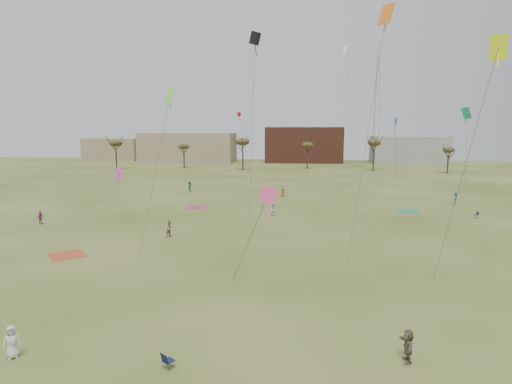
# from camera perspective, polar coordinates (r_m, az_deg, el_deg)

# --- Properties ---
(ground) EXTENTS (260.00, 260.00, 0.00)m
(ground) POSITION_cam_1_polar(r_m,az_deg,el_deg) (31.28, -2.45, -13.37)
(ground) COLOR #3E4E18
(ground) RESTS_ON ground
(flyer_near_left) EXTENTS (1.01, 0.93, 1.73)m
(flyer_near_left) POSITION_cam_1_polar(r_m,az_deg,el_deg) (26.14, -30.10, -17.12)
(flyer_near_left) COLOR silver
(flyer_near_left) RESTS_ON ground
(spectator_fore_b) EXTENTS (1.07, 1.14, 1.87)m
(spectator_fore_b) POSITION_cam_1_polar(r_m,az_deg,el_deg) (46.80, -11.57, -4.85)
(spectator_fore_b) COLOR #9D7E64
(spectator_fore_b) RESTS_ON ground
(spectator_fore_c) EXTENTS (0.55, 1.61, 1.72)m
(spectator_fore_c) POSITION_cam_1_polar(r_m,az_deg,el_deg) (23.89, 19.84, -18.94)
(spectator_fore_c) COLOR brown
(spectator_fore_c) RESTS_ON ground
(spectator_mid_d) EXTENTS (0.62, 1.03, 1.64)m
(spectator_mid_d) POSITION_cam_1_polar(r_m,az_deg,el_deg) (58.23, -27.14, -3.11)
(spectator_mid_d) COLOR #953E78
(spectator_mid_d) RESTS_ON ground
(spectator_mid_e) EXTENTS (1.01, 0.87, 1.80)m
(spectator_mid_e) POSITION_cam_1_polar(r_m,az_deg,el_deg) (56.38, 2.35, -2.42)
(spectator_mid_e) COLOR silver
(spectator_mid_e) RESTS_ON ground
(flyer_far_a) EXTENTS (0.86, 1.82, 1.89)m
(flyer_far_a) POSITION_cam_1_polar(r_m,az_deg,el_deg) (79.62, -8.94, 0.77)
(flyer_far_a) COLOR #287944
(flyer_far_a) RESTS_ON ground
(flyer_far_b) EXTENTS (0.79, 0.87, 1.49)m
(flyer_far_b) POSITION_cam_1_polar(r_m,az_deg,el_deg) (72.69, 3.62, -0.05)
(flyer_far_b) COLOR #A8421C
(flyer_far_b) RESTS_ON ground
(flyer_far_c) EXTENTS (1.14, 1.29, 1.73)m
(flyer_far_c) POSITION_cam_1_polar(r_m,az_deg,el_deg) (72.96, 25.33, -0.74)
(flyer_far_c) COLOR #1F498E
(flyer_far_c) RESTS_ON ground
(blanket_red) EXTENTS (4.13, 4.13, 0.03)m
(blanket_red) POSITION_cam_1_polar(r_m,az_deg,el_deg) (43.36, -24.16, -7.81)
(blanket_red) COLOR #B94725
(blanket_red) RESTS_ON ground
(blanket_plum) EXTENTS (3.26, 3.26, 0.03)m
(blanket_plum) POSITION_cam_1_polar(r_m,az_deg,el_deg) (63.59, -8.11, -2.06)
(blanket_plum) COLOR #AB345B
(blanket_plum) RESTS_ON ground
(blanket_olive) EXTENTS (3.16, 3.16, 0.03)m
(blanket_olive) POSITION_cam_1_polar(r_m,az_deg,el_deg) (64.08, 19.84, -2.41)
(blanket_olive) COLOR #2F8356
(blanket_olive) RESTS_ON ground
(camp_chair_center) EXTENTS (0.73, 0.74, 0.87)m
(camp_chair_center) POSITION_cam_1_polar(r_m,az_deg,el_deg) (22.77, -11.80, -21.77)
(camp_chair_center) COLOR #141938
(camp_chair_center) RESTS_ON ground
(camp_chair_right) EXTENTS (0.62, 0.58, 0.87)m
(camp_chair_right) POSITION_cam_1_polar(r_m,az_deg,el_deg) (62.57, 27.57, -2.90)
(camp_chair_right) COLOR #131B35
(camp_chair_right) RESTS_ON ground
(kites_aloft) EXTENTS (52.73, 72.79, 26.43)m
(kites_aloft) POSITION_cam_1_polar(r_m,az_deg,el_deg) (61.36, 5.93, 17.01)
(kites_aloft) COLOR #EFFF1A
(kites_aloft) RESTS_ON ground
(tree_line) EXTENTS (117.44, 49.32, 8.91)m
(tree_line) POSITION_cam_1_polar(r_m,az_deg,el_deg) (108.12, 2.38, 6.19)
(tree_line) COLOR #3A2B1E
(tree_line) RESTS_ON ground
(building_tan) EXTENTS (32.00, 14.00, 10.00)m
(building_tan) POSITION_cam_1_polar(r_m,az_deg,el_deg) (149.12, -9.16, 5.96)
(building_tan) COLOR #937F60
(building_tan) RESTS_ON ground
(building_brick) EXTENTS (26.00, 16.00, 12.00)m
(building_brick) POSITION_cam_1_polar(r_m,az_deg,el_deg) (148.77, 6.48, 6.39)
(building_brick) COLOR brown
(building_brick) RESTS_ON ground
(building_grey) EXTENTS (24.00, 12.00, 9.00)m
(building_grey) POSITION_cam_1_polar(r_m,az_deg,el_deg) (151.08, 19.93, 5.40)
(building_grey) COLOR gray
(building_grey) RESTS_ON ground
(building_tan_west) EXTENTS (20.00, 12.00, 8.00)m
(building_tan_west) POSITION_cam_1_polar(r_m,az_deg,el_deg) (166.07, -18.58, 5.54)
(building_tan_west) COLOR #937F60
(building_tan_west) RESTS_ON ground
(radio_tower) EXTENTS (1.51, 1.72, 41.00)m
(radio_tower) POSITION_cam_1_polar(r_m,az_deg,el_deg) (155.95, 15.96, 11.08)
(radio_tower) COLOR #9EA3A8
(radio_tower) RESTS_ON ground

